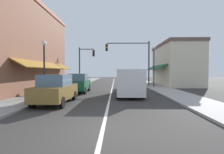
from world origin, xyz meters
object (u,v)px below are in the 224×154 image
object	(u,v)px
traffic_signal_mast_arm	(134,55)
street_lamp_right_mid	(154,60)
van_in_lane	(129,82)
traffic_signal_left_corner	(84,61)
street_lamp_left_near	(44,59)
parked_car_nearest_left	(56,89)
parked_car_second_left	(79,83)

from	to	relation	value
traffic_signal_mast_arm	street_lamp_right_mid	size ratio (longest dim) A/B	1.18
van_in_lane	traffic_signal_left_corner	distance (m)	12.47
traffic_signal_left_corner	street_lamp_right_mid	bearing A→B (deg)	-21.97
street_lamp_left_near	street_lamp_right_mid	world-z (taller)	street_lamp_right_mid
van_in_lane	traffic_signal_left_corner	xyz separation A→B (m)	(-5.57, 10.90, 2.38)
traffic_signal_left_corner	traffic_signal_mast_arm	bearing A→B (deg)	-15.38
street_lamp_left_near	van_in_lane	bearing A→B (deg)	11.27
traffic_signal_mast_arm	street_lamp_right_mid	world-z (taller)	traffic_signal_mast_arm
traffic_signal_mast_arm	van_in_lane	bearing A→B (deg)	-98.35
street_lamp_left_near	street_lamp_right_mid	distance (m)	13.06
traffic_signal_mast_arm	street_lamp_left_near	size ratio (longest dim) A/B	1.41
parked_car_nearest_left	van_in_lane	distance (m)	5.91
traffic_signal_mast_arm	street_lamp_left_near	world-z (taller)	traffic_signal_mast_arm
parked_car_second_left	traffic_signal_mast_arm	world-z (taller)	traffic_signal_mast_arm
parked_car_nearest_left	street_lamp_left_near	bearing A→B (deg)	126.09
traffic_signal_left_corner	street_lamp_left_near	world-z (taller)	traffic_signal_left_corner
van_in_lane	street_lamp_left_near	distance (m)	6.71
traffic_signal_mast_arm	street_lamp_left_near	bearing A→B (deg)	-126.77
parked_car_second_left	traffic_signal_left_corner	world-z (taller)	traffic_signal_left_corner
parked_car_second_left	traffic_signal_left_corner	bearing A→B (deg)	95.36
traffic_signal_left_corner	street_lamp_right_mid	size ratio (longest dim) A/B	1.08
street_lamp_left_near	street_lamp_right_mid	xyz separation A→B (m)	(9.92, 8.48, 0.47)
parked_car_nearest_left	traffic_signal_left_corner	bearing A→B (deg)	93.78
van_in_lane	traffic_signal_mast_arm	bearing A→B (deg)	82.11
street_lamp_left_near	parked_car_nearest_left	bearing A→B (deg)	-54.28
parked_car_nearest_left	parked_car_second_left	xyz separation A→B (m)	(0.15, 5.75, 0.00)
van_in_lane	street_lamp_right_mid	world-z (taller)	street_lamp_right_mid
traffic_signal_mast_arm	street_lamp_right_mid	xyz separation A→B (m)	(2.24, -1.79, -0.74)
parked_car_nearest_left	parked_car_second_left	bearing A→B (deg)	88.85
parked_car_nearest_left	street_lamp_right_mid	distance (m)	13.81
van_in_lane	street_lamp_right_mid	bearing A→B (deg)	64.17
parked_car_second_left	van_in_lane	xyz separation A→B (m)	(4.56, -2.19, 0.27)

